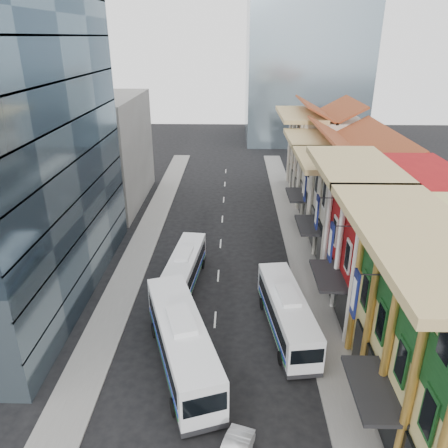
{
  "coord_description": "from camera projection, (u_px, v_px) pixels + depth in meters",
  "views": [
    {
      "loc": [
        1.42,
        -14.11,
        20.92
      ],
      "look_at": [
        0.54,
        22.43,
        5.18
      ],
      "focal_mm": 35.0,
      "sensor_mm": 36.0,
      "label": 1
    }
  ],
  "objects": [
    {
      "name": "sidewalk_right",
      "position": [
        308.0,
        276.0,
        41.25
      ],
      "size": [
        3.0,
        90.0,
        0.15
      ],
      "primitive_type": "cube",
      "color": "slate",
      "rests_on": "ground"
    },
    {
      "name": "sidewalk_left",
      "position": [
        129.0,
        274.0,
        41.63
      ],
      "size": [
        3.0,
        90.0,
        0.15
      ],
      "primitive_type": "cube",
      "color": "slate",
      "rests_on": "ground"
    },
    {
      "name": "shophouse_red",
      "position": [
        394.0,
        243.0,
        34.19
      ],
      "size": [
        8.0,
        10.0,
        12.0
      ],
      "primitive_type": "cube",
      "color": "maroon",
      "rests_on": "ground"
    },
    {
      "name": "shophouse_cream_near",
      "position": [
        360.0,
        211.0,
        43.31
      ],
      "size": [
        8.0,
        9.0,
        10.0
      ],
      "primitive_type": "cube",
      "color": "beige",
      "rests_on": "ground"
    },
    {
      "name": "shophouse_cream_mid",
      "position": [
        340.0,
        183.0,
        51.57
      ],
      "size": [
        8.0,
        9.0,
        10.0
      ],
      "primitive_type": "cube",
      "color": "beige",
      "rests_on": "ground"
    },
    {
      "name": "shophouse_cream_far",
      "position": [
        324.0,
        156.0,
        61.02
      ],
      "size": [
        8.0,
        12.0,
        11.0
      ],
      "primitive_type": "cube",
      "color": "beige",
      "rests_on": "ground"
    },
    {
      "name": "office_block_far",
      "position": [
        102.0,
        151.0,
        57.41
      ],
      "size": [
        10.0,
        18.0,
        14.0
      ],
      "primitive_type": "cube",
      "color": "gray",
      "rests_on": "ground"
    },
    {
      "name": "bus_left_near",
      "position": [
        182.0,
        341.0,
        29.43
      ],
      "size": [
        6.67,
        12.7,
        3.98
      ],
      "primitive_type": null,
      "rotation": [
        0.0,
        0.0,
        0.32
      ],
      "color": "white",
      "rests_on": "ground"
    },
    {
      "name": "bus_left_far",
      "position": [
        184.0,
        268.0,
        39.6
      ],
      "size": [
        3.36,
        10.16,
        3.2
      ],
      "primitive_type": null,
      "rotation": [
        0.0,
        0.0,
        -0.1
      ],
      "color": "white",
      "rests_on": "ground"
    },
    {
      "name": "bus_right",
      "position": [
        287.0,
        312.0,
        32.97
      ],
      "size": [
        3.94,
        11.02,
        3.46
      ],
      "primitive_type": null,
      "rotation": [
        0.0,
        0.0,
        0.13
      ],
      "color": "white",
      "rests_on": "ground"
    }
  ]
}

